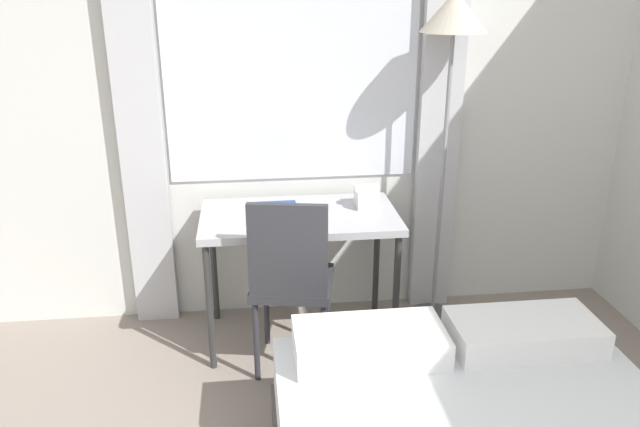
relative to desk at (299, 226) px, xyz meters
The scene contains 6 objects.
wall_back_with_window 0.76m from the desk, 86.01° to the left, with size 4.91×0.13×2.70m.
desk is the anchor object (origin of this frame).
desk_chair 0.36m from the desk, 102.38° to the right, with size 0.47×0.47×0.97m.
standing_lamp 1.23m from the desk, ahead, with size 0.35×0.35×1.88m.
telephone 0.41m from the desk, 10.87° to the left, with size 0.14×0.15×0.12m.
book 0.16m from the desk, 157.56° to the left, with size 0.25×0.21×0.02m.
Camera 1 is at (-0.29, -0.46, 1.95)m, focal length 35.00 mm.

